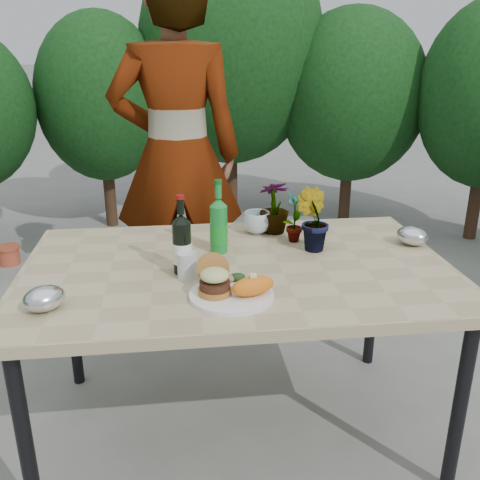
{
  "coord_description": "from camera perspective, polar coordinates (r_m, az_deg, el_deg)",
  "views": [
    {
      "loc": [
        -0.21,
        -1.84,
        1.54
      ],
      "look_at": [
        0.0,
        -0.08,
        0.88
      ],
      "focal_mm": 40.0,
      "sensor_mm": 36.0,
      "label": 1
    }
  ],
  "objects": [
    {
      "name": "plastic_cup",
      "position": [
        1.89,
        -5.63,
        -2.72
      ],
      "size": [
        0.07,
        0.07,
        0.09
      ],
      "primitive_type": "cylinder",
      "color": "silver",
      "rests_on": "patio_table"
    },
    {
      "name": "dinner_plate",
      "position": [
        1.76,
        -0.9,
        -5.88
      ],
      "size": [
        0.28,
        0.28,
        0.01
      ],
      "primitive_type": "cylinder",
      "color": "white",
      "rests_on": "patio_table"
    },
    {
      "name": "blue_bowl",
      "position": [
        2.33,
        1.83,
        1.88
      ],
      "size": [
        0.15,
        0.15,
        0.1
      ],
      "primitive_type": "imported",
      "rotation": [
        0.0,
        0.0,
        0.33
      ],
      "color": "silver",
      "rests_on": "patio_table"
    },
    {
      "name": "seedling_mid",
      "position": [
        2.14,
        7.73,
        2.13
      ],
      "size": [
        0.17,
        0.17,
        0.25
      ],
      "primitive_type": "imported",
      "rotation": [
        0.0,
        0.0,
        2.36
      ],
      "color": "#29571E",
      "rests_on": "patio_table"
    },
    {
      "name": "foil_packet_right",
      "position": [
        2.31,
        17.9,
        0.43
      ],
      "size": [
        0.17,
        0.17,
        0.08
      ],
      "primitive_type": "ellipsoid",
      "rotation": [
        0.0,
        0.0,
        2.31
      ],
      "color": "silver",
      "rests_on": "patio_table"
    },
    {
      "name": "sweet_potato",
      "position": [
        1.74,
        1.4,
        -4.91
      ],
      "size": [
        0.17,
        0.12,
        0.06
      ],
      "primitive_type": "ellipsoid",
      "rotation": [
        0.0,
        0.0,
        0.35
      ],
      "color": "orange",
      "rests_on": "dinner_plate"
    },
    {
      "name": "wine_bottle",
      "position": [
        1.92,
        -6.2,
        -0.5
      ],
      "size": [
        0.07,
        0.07,
        0.29
      ],
      "rotation": [
        0.0,
        0.0,
        -0.13
      ],
      "color": "black",
      "rests_on": "patio_table"
    },
    {
      "name": "seedling_right",
      "position": [
        2.33,
        3.69,
        3.56
      ],
      "size": [
        0.14,
        0.14,
        0.23
      ],
      "primitive_type": "imported",
      "rotation": [
        0.0,
        0.0,
        3.26
      ],
      "color": "#265A1E",
      "rests_on": "patio_table"
    },
    {
      "name": "sparkling_water",
      "position": [
        2.1,
        -2.29,
        1.49
      ],
      "size": [
        0.07,
        0.07,
        0.29
      ],
      "rotation": [
        0.0,
        0.0,
        0.05
      ],
      "color": "#17802E",
      "rests_on": "patio_table"
    },
    {
      "name": "shrub_hedge",
      "position": [
        3.63,
        -3.55,
        14.59
      ],
      "size": [
        6.87,
        5.18,
        2.46
      ],
      "color": "#382316",
      "rests_on": "ground"
    },
    {
      "name": "burger_stack",
      "position": [
        1.75,
        -2.77,
        -4.15
      ],
      "size": [
        0.11,
        0.16,
        0.11
      ],
      "color": "#B7722D",
      "rests_on": "dinner_plate"
    },
    {
      "name": "seedling_left",
      "position": [
        2.22,
        5.85,
        2.46
      ],
      "size": [
        0.12,
        0.14,
        0.22
      ],
      "primitive_type": "imported",
      "rotation": [
        0.0,
        0.0,
        1.13
      ],
      "color": "#21591E",
      "rests_on": "patio_table"
    },
    {
      "name": "ground",
      "position": [
        2.41,
        -0.24,
        -19.35
      ],
      "size": [
        80.0,
        80.0,
        0.0
      ],
      "primitive_type": "plane",
      "color": "slate",
      "rests_on": "ground"
    },
    {
      "name": "patio_table",
      "position": [
        2.03,
        -0.27,
        -4.17
      ],
      "size": [
        1.6,
        1.0,
        0.75
      ],
      "color": "tan",
      "rests_on": "ground"
    },
    {
      "name": "terracotta_pot",
      "position": [
        4.27,
        -23.45,
        -1.45
      ],
      "size": [
        0.17,
        0.17,
        0.14
      ],
      "color": "#B74A2F",
      "rests_on": "ground"
    },
    {
      "name": "foil_packet_left",
      "position": [
        1.78,
        -20.15,
        -5.88
      ],
      "size": [
        0.17,
        0.16,
        0.08
      ],
      "primitive_type": "ellipsoid",
      "rotation": [
        0.0,
        0.0,
        0.59
      ],
      "color": "silver",
      "rests_on": "patio_table"
    },
    {
      "name": "grilled_veg",
      "position": [
        1.84,
        -0.68,
        -4.02
      ],
      "size": [
        0.08,
        0.05,
        0.03
      ],
      "color": "olive",
      "rests_on": "dinner_plate"
    },
    {
      "name": "person",
      "position": [
        2.91,
        -6.74,
        8.87
      ],
      "size": [
        0.7,
        0.46,
        1.93
      ],
      "primitive_type": "imported",
      "rotation": [
        0.0,
        0.0,
        3.14
      ],
      "color": "#8B6145",
      "rests_on": "ground"
    }
  ]
}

